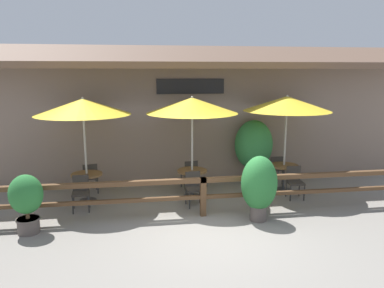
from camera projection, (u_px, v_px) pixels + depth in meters
name	position (u px, v px, depth m)	size (l,w,h in m)	color
ground_plane	(212.00, 234.00, 8.08)	(60.00, 60.00, 0.00)	gray
building_facade	(186.00, 113.00, 11.65)	(14.28, 1.49, 4.23)	gray
patio_railing	(203.00, 188.00, 8.97)	(10.40, 0.14, 0.95)	brown
patio_umbrella_near	(83.00, 107.00, 9.65)	(2.47, 2.47, 2.80)	#B7B2A8
dining_table_near	(87.00, 179.00, 10.02)	(0.83, 0.83, 0.76)	brown
chair_near_streetside	(81.00, 191.00, 9.38)	(0.45, 0.45, 0.88)	#332D28
chair_near_wallside	(90.00, 176.00, 10.69)	(0.50, 0.50, 0.88)	#332D28
patio_umbrella_middle	(192.00, 106.00, 10.01)	(2.47, 2.47, 2.80)	#B7B2A8
dining_table_middle	(192.00, 176.00, 10.38)	(0.83, 0.83, 0.76)	brown
chair_middle_streetside	(194.00, 187.00, 9.73)	(0.47, 0.47, 0.88)	#332D28
chair_middle_wallside	(190.00, 173.00, 11.07)	(0.49, 0.49, 0.88)	#332D28
patio_umbrella_far	(287.00, 104.00, 10.57)	(2.47, 2.47, 2.80)	#B7B2A8
dining_table_far	(284.00, 170.00, 10.95)	(0.83, 0.83, 0.76)	brown
chair_far_streetside	(295.00, 180.00, 10.29)	(0.45, 0.45, 0.88)	#332D28
chair_far_wallside	(275.00, 168.00, 11.65)	(0.43, 0.43, 0.88)	#332D28
potted_plant_small_flowering	(259.00, 185.00, 8.65)	(0.84, 0.76, 1.55)	#564C47
potted_plant_corner_fern	(26.00, 200.00, 7.99)	(0.71, 0.64, 1.31)	#564C47
potted_plant_tall_tropical	(254.00, 146.00, 11.60)	(1.18, 1.06, 1.98)	#9E4C33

